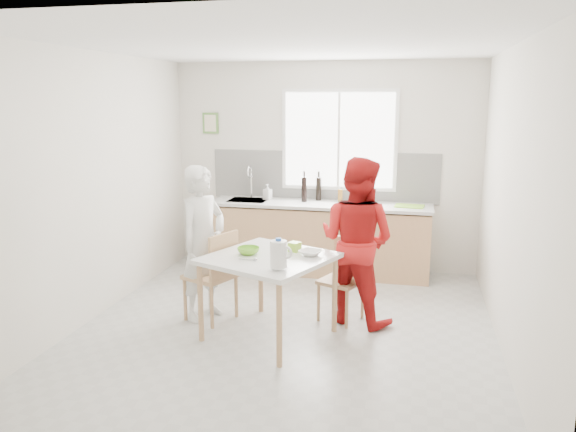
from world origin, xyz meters
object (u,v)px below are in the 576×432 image
milk_jug (279,254)px  wine_bottle_b (319,189)px  chair_left (215,272)px  bowl_green (248,251)px  person_red (357,241)px  bowl_white (310,253)px  dining_table (269,265)px  chair_far (344,275)px  wine_bottle_a (304,189)px  person_white (203,243)px

milk_jug → wine_bottle_b: size_ratio=0.86×
chair_left → bowl_green: 0.57m
person_red → chair_left: bearing=35.3°
bowl_green → bowl_white: bowl_green is taller
wine_bottle_b → person_red: bearing=-68.4°
dining_table → wine_bottle_b: wine_bottle_b is taller
chair_left → bowl_white: chair_left is taller
milk_jug → dining_table: bearing=139.3°
chair_far → bowl_green: size_ratio=3.96×
dining_table → wine_bottle_a: bearing=92.3°
bowl_white → chair_far: bearing=62.3°
person_red → wine_bottle_b: (-0.68, 1.72, 0.23)m
chair_far → bowl_white: (-0.26, -0.50, 0.36)m
chair_far → wine_bottle_a: size_ratio=2.60×
wine_bottle_a → bowl_green: bearing=-93.2°
bowl_white → wine_bottle_a: size_ratio=0.63×
bowl_white → milk_jug: (-0.18, -0.50, 0.11)m
milk_jug → wine_bottle_a: (-0.28, 2.53, 0.15)m
bowl_white → wine_bottle_b: bearing=97.7°
dining_table → chair_far: chair_far is taller
wine_bottle_b → chair_far: bearing=-71.6°
bowl_green → milk_jug: 0.58m
person_red → wine_bottle_b: 1.87m
wine_bottle_a → person_red: bearing=-61.8°
person_white → bowl_green: 0.64m
chair_far → wine_bottle_b: wine_bottle_b is taller
bowl_green → wine_bottle_a: wine_bottle_a is taller
dining_table → chair_far: 0.92m
bowl_white → chair_left: bearing=171.7°
chair_left → wine_bottle_b: size_ratio=3.10×
person_white → person_red: 1.55m
chair_left → wine_bottle_b: (0.70, 2.04, 0.56)m
milk_jug → chair_far: bearing=88.6°
bowl_white → wine_bottle_b: size_ratio=0.68×
bowl_green → milk_jug: milk_jug is taller
chair_left → person_red: size_ratio=0.56×
person_red → bowl_white: (-0.38, -0.46, -0.02)m
bowl_green → bowl_white: bearing=8.4°
person_red → wine_bottle_b: size_ratio=5.58×
bowl_green → wine_bottle_b: (0.28, 2.27, 0.25)m
dining_table → bowl_white: bowl_white is taller
milk_jug → person_red: bearing=82.0°
chair_left → wine_bottle_b: 2.22m
chair_far → bowl_white: bowl_white is taller
dining_table → person_white: (-0.77, 0.32, 0.08)m
bowl_green → dining_table: bearing=-8.6°
dining_table → bowl_white: bearing=17.2°
dining_table → bowl_white: 0.40m
wine_bottle_a → milk_jug: bearing=-83.7°
wine_bottle_a → wine_bottle_b: size_ratio=1.07×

